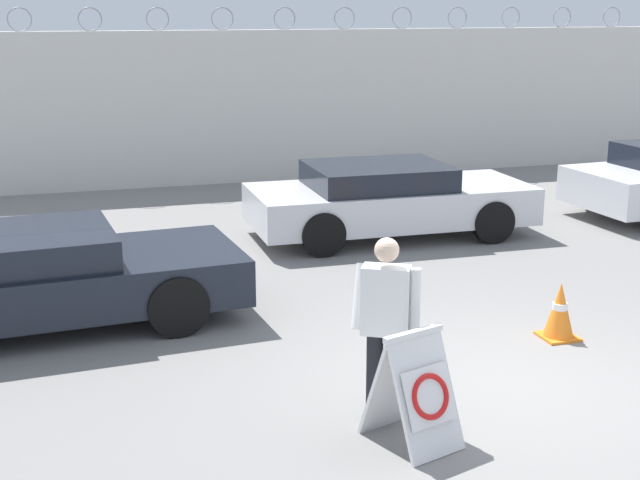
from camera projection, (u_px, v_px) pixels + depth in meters
ground_plane at (510, 387)px, 8.76m from camera, size 90.00×90.00×0.00m
perimeter_wall at (255, 106)px, 18.67m from camera, size 36.00×0.30×3.60m
barricade_sign at (416, 389)px, 7.51m from camera, size 0.78×0.91×1.01m
security_guard at (385, 320)px, 7.89m from camera, size 0.57×0.58×1.69m
traffic_cone_mid at (560, 311)px, 9.97m from camera, size 0.40×0.40×0.65m
parked_car_front_coupe at (29, 278)px, 10.23m from camera, size 4.90×2.26×1.15m
parked_car_rear_sedan at (388, 199)px, 14.34m from camera, size 4.52×2.01×1.18m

